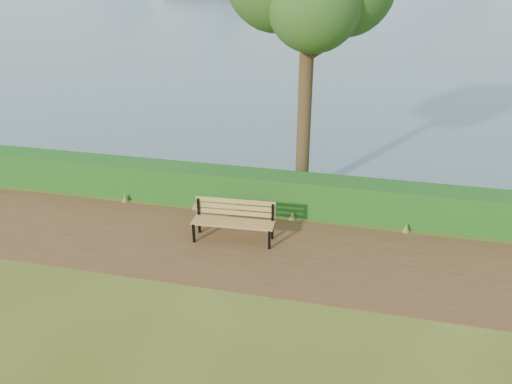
# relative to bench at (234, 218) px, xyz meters

# --- Properties ---
(ground) EXTENTS (140.00, 140.00, 0.00)m
(ground) POSITION_rel_bench_xyz_m (-0.38, -0.74, -0.57)
(ground) COLOR #465016
(ground) RESTS_ON ground
(path) EXTENTS (40.00, 3.40, 0.01)m
(path) POSITION_rel_bench_xyz_m (-0.38, -0.44, -0.57)
(path) COLOR #53341C
(path) RESTS_ON ground
(hedge) EXTENTS (32.00, 0.85, 1.00)m
(hedge) POSITION_rel_bench_xyz_m (-0.38, 1.86, -0.07)
(hedge) COLOR #134012
(hedge) RESTS_ON ground
(bench) EXTENTS (2.00, 0.69, 0.99)m
(bench) POSITION_rel_bench_xyz_m (0.00, 0.00, 0.00)
(bench) COLOR black
(bench) RESTS_ON ground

